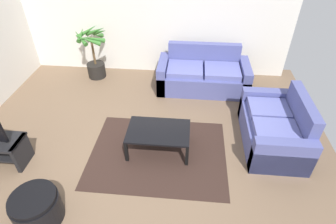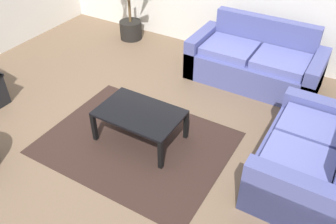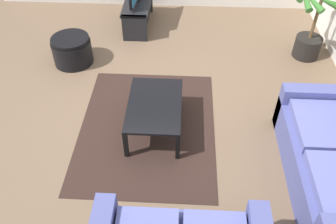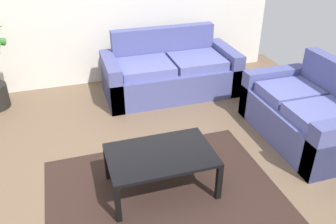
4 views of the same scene
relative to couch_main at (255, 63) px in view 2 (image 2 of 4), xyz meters
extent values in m
plane|color=brown|center=(-1.11, -2.28, -0.30)|extent=(6.60, 6.60, 0.00)
cube|color=#4C518C|center=(0.00, -0.03, -0.09)|extent=(1.92, 0.90, 0.42)
cube|color=#4C518C|center=(0.00, 0.34, 0.36)|extent=(1.56, 0.16, 0.48)
cube|color=#4C518C|center=(-0.87, -0.03, 0.01)|extent=(0.18, 0.90, 0.62)
cube|color=#4C518C|center=(0.87, -0.03, 0.01)|extent=(0.18, 0.90, 0.62)
cube|color=#5D63A4|center=(-0.39, -0.08, 0.18)|extent=(0.74, 0.66, 0.12)
cube|color=#5D63A4|center=(0.39, -0.08, 0.18)|extent=(0.74, 0.66, 0.12)
cube|color=#4C518C|center=(1.14, -1.64, -0.09)|extent=(0.90, 1.51, 0.42)
cube|color=#4C518C|center=(1.14, -2.30, 0.01)|extent=(0.90, 0.18, 0.62)
cube|color=#4C518C|center=(1.14, -0.97, 0.01)|extent=(0.90, 0.18, 0.62)
cube|color=#5D63A4|center=(1.09, -1.93, 0.18)|extent=(0.66, 0.53, 0.12)
cube|color=#5D63A4|center=(1.09, -1.35, 0.18)|extent=(0.66, 0.53, 0.12)
cube|color=black|center=(-0.73, -2.00, 0.10)|extent=(0.99, 0.65, 0.03)
cube|color=black|center=(-1.20, -2.30, -0.11)|extent=(0.05, 0.05, 0.38)
cube|color=black|center=(-0.26, -2.30, -0.11)|extent=(0.05, 0.05, 0.38)
cube|color=black|center=(-1.20, -1.70, -0.11)|extent=(0.05, 0.05, 0.38)
cube|color=black|center=(-0.26, -1.70, -0.11)|extent=(0.05, 0.05, 0.38)
cube|color=black|center=(-0.73, -2.10, -0.30)|extent=(2.20, 1.70, 0.01)
cylinder|color=black|center=(-2.47, 0.27, -0.14)|extent=(0.41, 0.41, 0.33)
cylinder|color=brown|center=(-2.47, 0.27, 0.35)|extent=(0.05, 0.05, 0.64)
camera|label=1|loc=(-0.28, -5.19, 2.95)|focal=28.94mm
camera|label=2|loc=(1.23, -4.65, 2.63)|focal=37.58mm
camera|label=3|loc=(2.46, -1.66, 2.98)|focal=38.38mm
camera|label=4|loc=(-1.44, -4.51, 2.05)|focal=37.22mm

